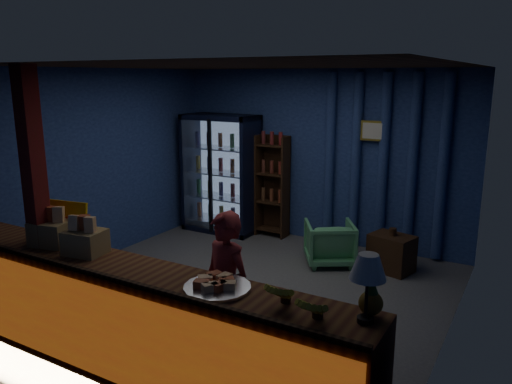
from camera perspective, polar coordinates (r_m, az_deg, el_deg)
ground at (r=6.08m, az=-1.46°, el=-11.08°), size 4.60×4.60×0.00m
room_walls at (r=5.63m, az=-1.55°, el=3.66°), size 4.60×4.60×4.60m
counter at (r=4.52m, az=-14.61°, el=-13.82°), size 4.40×0.57×0.99m
support_post at (r=5.01m, az=-23.70°, el=-1.80°), size 0.16×0.16×2.60m
beverage_cooler at (r=8.15m, az=-3.75°, el=2.07°), size 1.20×0.62×1.90m
bottle_shelf at (r=7.87m, az=1.99°, el=0.65°), size 0.50×0.28×1.60m
curtain_folds at (r=7.23m, az=14.33°, el=3.21°), size 1.74×0.14×2.50m
framed_picture at (r=7.16m, az=13.28°, el=6.82°), size 0.36×0.04×0.28m
shopkeeper at (r=4.35m, az=-3.50°, el=-11.26°), size 0.58×0.46×1.40m
green_chair at (r=6.85m, az=8.41°, el=-5.77°), size 0.87×0.88×0.59m
side_table at (r=6.78m, az=15.21°, el=-6.73°), size 0.62×0.52×0.58m
yellow_sign at (r=5.11m, az=-20.97°, el=-3.11°), size 0.49×0.18×0.39m
snack_box_left at (r=5.04m, az=-22.26°, el=-4.16°), size 0.41×0.36×0.37m
snack_box_centre at (r=4.69m, az=-18.94°, el=-5.24°), size 0.37×0.33×0.35m
pastry_tray at (r=3.77m, az=-4.46°, el=-10.64°), size 0.51×0.51×0.08m
banana_bunches at (r=3.41m, az=4.90°, el=-12.16°), size 0.54×0.31×0.18m
table_lamp at (r=3.24m, az=12.67°, el=-8.64°), size 0.24×0.24×0.46m
pineapple at (r=3.43m, az=13.00°, el=-11.88°), size 0.16×0.16×0.28m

